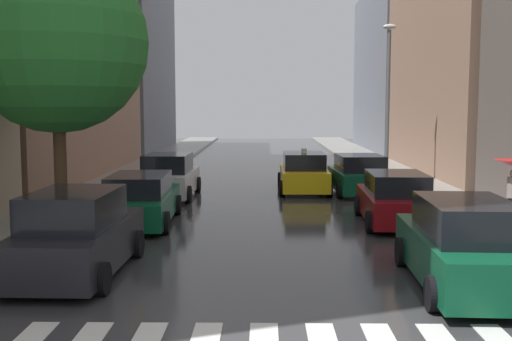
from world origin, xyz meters
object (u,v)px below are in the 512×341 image
(parked_car_left_second, at_px, (140,200))
(parked_car_right_second, at_px, (395,200))
(parked_car_right_third, at_px, (359,176))
(lamp_post_right, at_px, (388,91))
(street_tree_left, at_px, (56,42))
(parked_car_right_nearest, at_px, (464,247))
(parked_car_left_third, at_px, (169,177))
(taxi_midroad, at_px, (304,173))
(parked_car_left_nearest, at_px, (77,236))

(parked_car_left_second, xyz_separation_m, parked_car_right_second, (7.67, 0.07, 0.02))
(parked_car_right_third, distance_m, lamp_post_right, 5.06)
(parked_car_right_third, bearing_deg, street_tree_left, 124.24)
(parked_car_right_nearest, height_order, parked_car_right_third, parked_car_right_nearest)
(parked_car_left_third, height_order, taxi_midroad, taxi_midroad)
(parked_car_right_second, distance_m, taxi_midroad, 7.45)
(taxi_midroad, height_order, street_tree_left, street_tree_left)
(parked_car_left_third, xyz_separation_m, lamp_post_right, (9.27, 4.34, 3.39))
(taxi_midroad, bearing_deg, parked_car_right_nearest, -170.52)
(parked_car_left_nearest, xyz_separation_m, parked_car_left_third, (0.23, 11.02, -0.04))
(parked_car_right_second, distance_m, street_tree_left, 10.85)
(parked_car_left_nearest, relative_size, street_tree_left, 0.58)
(parked_car_right_third, distance_m, taxi_midroad, 2.29)
(parked_car_left_second, height_order, parked_car_right_second, parked_car_right_second)
(parked_car_right_second, height_order, parked_car_right_third, parked_car_right_third)
(taxi_midroad, relative_size, lamp_post_right, 0.63)
(taxi_midroad, distance_m, street_tree_left, 11.84)
(street_tree_left, bearing_deg, parked_car_left_second, 20.86)
(parked_car_right_second, bearing_deg, parked_car_right_nearest, -178.11)
(parked_car_right_nearest, bearing_deg, parked_car_left_nearest, 86.29)
(parked_car_left_nearest, bearing_deg, parked_car_right_nearest, -94.83)
(parked_car_right_second, bearing_deg, street_tree_left, 97.18)
(parked_car_right_third, bearing_deg, taxi_midroad, 69.72)
(parked_car_left_nearest, height_order, parked_car_right_third, parked_car_left_nearest)
(parked_car_right_nearest, distance_m, lamp_post_right, 16.61)
(parked_car_right_third, bearing_deg, parked_car_left_second, 127.87)
(parked_car_left_nearest, xyz_separation_m, taxi_midroad, (5.57, 12.77, -0.07))
(lamp_post_right, bearing_deg, street_tree_left, -137.25)
(parked_car_right_second, relative_size, street_tree_left, 0.56)
(parked_car_right_third, relative_size, street_tree_left, 0.53)
(parked_car_right_third, relative_size, taxi_midroad, 0.95)
(parked_car_left_second, distance_m, lamp_post_right, 13.89)
(parked_car_right_nearest, relative_size, lamp_post_right, 0.68)
(parked_car_left_second, relative_size, lamp_post_right, 0.69)
(parked_car_left_nearest, distance_m, street_tree_left, 6.87)
(parked_car_left_third, relative_size, parked_car_right_third, 1.03)
(parked_car_right_nearest, relative_size, street_tree_left, 0.61)
(parked_car_left_third, bearing_deg, parked_car_right_second, -123.93)
(street_tree_left, distance_m, lamp_post_right, 15.57)
(parked_car_left_nearest, bearing_deg, parked_car_right_third, -31.50)
(parked_car_left_third, height_order, parked_car_right_second, parked_car_left_third)
(parked_car_left_nearest, distance_m, lamp_post_right, 18.37)
(parked_car_left_third, height_order, street_tree_left, street_tree_left)
(parked_car_left_third, distance_m, street_tree_left, 7.99)
(parked_car_left_third, relative_size, lamp_post_right, 0.61)
(parked_car_right_nearest, bearing_deg, street_tree_left, 62.30)
(parked_car_right_second, bearing_deg, lamp_post_right, -7.45)
(parked_car_left_nearest, relative_size, taxi_midroad, 1.03)
(parked_car_left_third, relative_size, taxi_midroad, 0.98)
(parked_car_right_second, relative_size, parked_car_right_third, 1.05)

